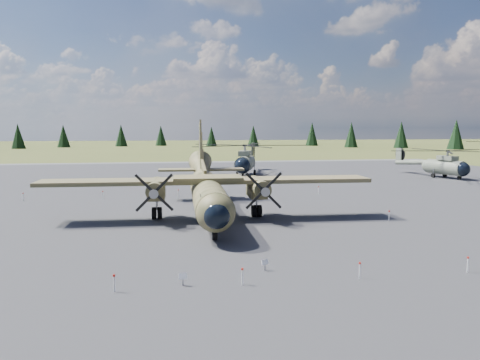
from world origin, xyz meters
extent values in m
plane|color=#4E5124|center=(0.00, 0.00, 0.00)|extent=(500.00, 500.00, 0.00)
cube|color=slate|center=(0.00, 10.00, 0.00)|extent=(120.00, 120.00, 0.04)
cylinder|color=#3B3E22|center=(1.94, 2.71, 2.14)|extent=(3.24, 16.85, 2.61)
sphere|color=#3B3E22|center=(1.62, -5.66, 2.14)|extent=(2.65, 2.65, 2.55)
sphere|color=black|center=(1.60, -6.17, 2.09)|extent=(1.95, 1.95, 1.88)
cube|color=black|center=(1.68, -4.17, 2.84)|extent=(1.92, 1.56, 0.51)
cone|color=#3B3E22|center=(2.36, 13.69, 3.12)|extent=(2.80, 6.49, 3.92)
cube|color=gray|center=(1.97, 3.64, 1.07)|extent=(1.98, 5.65, 0.47)
cube|color=#333F21|center=(1.96, 3.18, 3.21)|extent=(27.10, 4.19, 0.33)
cube|color=#3B3E22|center=(1.96, 3.18, 3.41)|extent=(5.71, 3.56, 0.33)
cylinder|color=#3B3E22|center=(-2.24, 3.06, 2.70)|extent=(1.58, 4.89, 1.40)
cube|color=#3B3E22|center=(-2.21, 3.80, 2.09)|extent=(1.52, 3.22, 0.74)
cone|color=gray|center=(-2.36, 0.04, 2.70)|extent=(0.74, 0.86, 0.71)
cylinder|color=black|center=(-2.21, 3.80, 0.51)|extent=(0.86, 1.05, 1.02)
cylinder|color=#3B3E22|center=(6.13, 2.74, 2.70)|extent=(1.58, 4.89, 1.40)
cube|color=#3B3E22|center=(6.16, 3.49, 2.09)|extent=(1.52, 3.22, 0.74)
cone|color=gray|center=(6.02, -0.28, 2.70)|extent=(0.74, 0.86, 0.71)
cylinder|color=black|center=(6.16, 3.49, 0.51)|extent=(0.86, 1.05, 1.02)
cube|color=#3B3E22|center=(2.22, 10.16, 3.68)|extent=(0.53, 7.04, 1.56)
cube|color=#333F21|center=(2.37, 14.16, 3.17)|extent=(9.01, 2.39, 0.20)
cylinder|color=gray|center=(1.66, -4.54, 1.19)|extent=(0.14, 0.14, 0.84)
cylinder|color=black|center=(1.66, -4.54, 0.51)|extent=(0.36, 0.88, 0.87)
cylinder|color=slate|center=(11.28, 37.57, 1.92)|extent=(4.62, 7.90, 2.59)
sphere|color=black|center=(10.21, 33.99, 1.87)|extent=(2.97, 2.97, 2.39)
sphere|color=slate|center=(12.35, 41.15, 1.92)|extent=(2.97, 2.97, 2.39)
cube|color=slate|center=(11.16, 37.17, 3.58)|extent=(2.64, 3.68, 0.78)
cylinder|color=gray|center=(11.16, 37.17, 4.36)|extent=(0.46, 0.46, 1.04)
cylinder|color=slate|center=(13.46, 44.87, 2.28)|extent=(3.37, 8.73, 1.48)
cube|color=slate|center=(14.57, 48.60, 3.58)|extent=(0.63, 1.46, 2.49)
cylinder|color=black|center=(14.92, 48.50, 3.58)|extent=(0.83, 2.60, 2.70)
cylinder|color=black|center=(10.39, 34.59, 0.41)|extent=(0.48, 0.76, 0.71)
cylinder|color=black|center=(10.29, 39.16, 0.41)|extent=(0.54, 0.88, 0.83)
cylinder|color=gray|center=(10.29, 39.16, 0.96)|extent=(0.18, 0.18, 1.50)
cylinder|color=black|center=(12.97, 38.36, 0.41)|extent=(0.54, 0.88, 0.83)
cylinder|color=gray|center=(12.97, 38.36, 0.96)|extent=(0.18, 0.18, 1.50)
cylinder|color=slate|center=(40.32, 28.95, 1.64)|extent=(3.72, 6.74, 2.22)
sphere|color=black|center=(41.10, 25.85, 1.60)|extent=(2.48, 2.48, 2.04)
sphere|color=slate|center=(39.53, 32.05, 1.64)|extent=(2.48, 2.48, 2.04)
cube|color=slate|center=(40.41, 28.61, 3.06)|extent=(2.16, 3.13, 0.67)
cylinder|color=gray|center=(40.41, 28.61, 3.73)|extent=(0.39, 0.39, 0.89)
cylinder|color=slate|center=(38.72, 35.28, 1.95)|extent=(2.58, 7.53, 1.27)
cube|color=slate|center=(37.90, 38.51, 3.06)|extent=(0.49, 1.25, 2.13)
cylinder|color=black|center=(38.20, 38.58, 3.06)|extent=(0.62, 2.25, 2.31)
cylinder|color=black|center=(40.97, 26.37, 0.36)|extent=(0.39, 0.65, 0.60)
cylinder|color=black|center=(38.90, 29.69, 0.36)|extent=(0.43, 0.75, 0.71)
cylinder|color=gray|center=(38.90, 29.69, 0.82)|extent=(0.15, 0.15, 1.29)
cylinder|color=black|center=(41.22, 30.28, 0.36)|extent=(0.43, 0.75, 0.71)
cylinder|color=gray|center=(41.22, 30.28, 0.82)|extent=(0.15, 0.15, 1.29)
cube|color=gray|center=(-0.84, -13.12, 0.25)|extent=(0.08, 0.08, 0.50)
cube|color=white|center=(-0.84, -13.17, 0.49)|extent=(0.42, 0.21, 0.28)
cube|color=gray|center=(3.57, -11.43, 0.24)|extent=(0.09, 0.09, 0.48)
cube|color=white|center=(3.57, -11.48, 0.48)|extent=(0.42, 0.28, 0.27)
cylinder|color=white|center=(-4.00, -13.50, 0.40)|extent=(0.07, 0.07, 0.80)
cylinder|color=#B01C12|center=(-4.00, -13.50, 0.80)|extent=(0.12, 0.12, 0.10)
cylinder|color=white|center=(2.00, -13.50, 0.40)|extent=(0.07, 0.07, 0.80)
cylinder|color=#B01C12|center=(2.00, -13.50, 0.80)|extent=(0.12, 0.12, 0.10)
cylinder|color=white|center=(8.00, -13.50, 0.40)|extent=(0.07, 0.07, 0.80)
cylinder|color=#B01C12|center=(8.00, -13.50, 0.80)|extent=(0.12, 0.12, 0.10)
cylinder|color=white|center=(14.00, -13.50, 0.40)|extent=(0.07, 0.07, 0.80)
cylinder|color=#B01C12|center=(14.00, -13.50, 0.80)|extent=(0.12, 0.12, 0.10)
cylinder|color=white|center=(-16.00, 16.00, 0.40)|extent=(0.07, 0.07, 0.80)
cylinder|color=#B01C12|center=(-16.00, 16.00, 0.80)|extent=(0.12, 0.12, 0.10)
cylinder|color=white|center=(-8.00, 16.00, 0.40)|extent=(0.07, 0.07, 0.80)
cylinder|color=#B01C12|center=(-8.00, 16.00, 0.80)|extent=(0.12, 0.12, 0.10)
cylinder|color=white|center=(0.00, 16.00, 0.40)|extent=(0.07, 0.07, 0.80)
cylinder|color=#B01C12|center=(0.00, 16.00, 0.80)|extent=(0.12, 0.12, 0.10)
cylinder|color=white|center=(8.00, 16.00, 0.40)|extent=(0.07, 0.07, 0.80)
cylinder|color=#B01C12|center=(8.00, 16.00, 0.80)|extent=(0.12, 0.12, 0.10)
cylinder|color=white|center=(16.00, 16.00, 0.40)|extent=(0.07, 0.07, 0.80)
cylinder|color=#B01C12|center=(16.00, 16.00, 0.80)|extent=(0.12, 0.12, 0.10)
cylinder|color=white|center=(16.50, 0.00, 0.40)|extent=(0.07, 0.07, 0.80)
cylinder|color=#B01C12|center=(16.50, 0.00, 0.80)|extent=(0.12, 0.12, 0.10)
cone|color=black|center=(101.38, 116.42, 5.27)|extent=(5.90, 5.90, 10.53)
cone|color=black|center=(88.03, 130.36, 5.02)|extent=(5.62, 5.62, 10.04)
cone|color=black|center=(71.46, 138.50, 4.92)|extent=(5.51, 5.51, 9.84)
cone|color=black|center=(61.51, 156.83, 4.96)|extent=(5.55, 5.55, 9.91)
cone|color=black|center=(34.86, 150.72, 4.31)|extent=(4.82, 4.82, 8.61)
cone|color=black|center=(19.13, 162.45, 4.07)|extent=(4.56, 4.56, 8.14)
cone|color=black|center=(-1.95, 167.38, 4.28)|extent=(4.79, 4.79, 8.55)
cone|color=black|center=(-18.10, 163.53, 4.46)|extent=(5.00, 5.00, 8.93)
cone|color=black|center=(-39.48, 156.85, 4.44)|extent=(4.97, 4.97, 8.88)
cone|color=black|center=(-53.22, 146.64, 4.55)|extent=(5.10, 5.10, 9.10)
camera|label=1|loc=(-1.73, -35.04, 7.56)|focal=35.00mm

